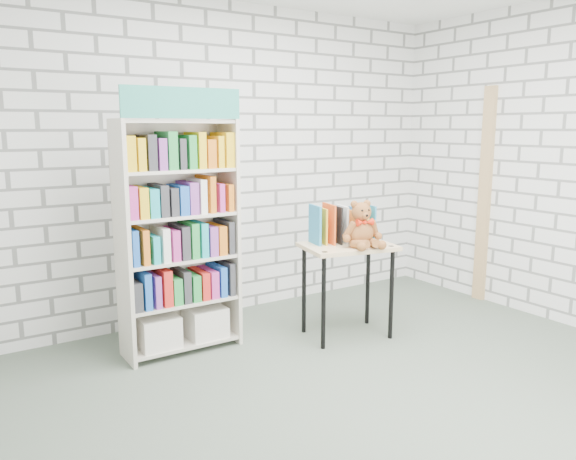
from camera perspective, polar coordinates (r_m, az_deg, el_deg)
ground at (r=3.91m, az=8.96°, el=-15.72°), size 4.50×4.50×0.00m
room_shell at (r=3.51m, az=9.80°, el=11.43°), size 4.52×4.02×2.81m
bookshelf at (r=4.32m, az=-11.08°, el=-0.54°), size 0.89×0.34×1.99m
display_table at (r=4.61m, az=6.09°, el=-2.79°), size 0.80×0.63×0.77m
table_books at (r=4.66m, az=5.49°, el=0.60°), size 0.54×0.32×0.30m
teddy_bear at (r=4.49m, az=7.53°, el=0.17°), size 0.34×0.33×0.37m
door_trim at (r=5.84m, az=19.33°, el=3.31°), size 0.05×0.12×2.10m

